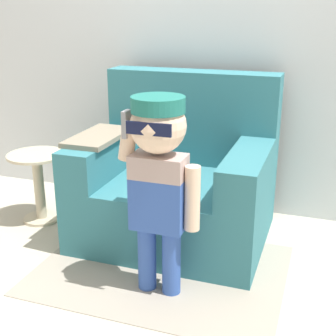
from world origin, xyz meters
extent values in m
plane|color=#BCB29E|center=(0.00, 0.00, 0.00)|extent=(10.00, 10.00, 0.00)
cube|color=silver|center=(0.00, 0.83, 1.30)|extent=(10.00, 0.05, 2.60)
cube|color=teal|center=(0.01, 0.23, 0.20)|extent=(1.14, 0.94, 0.41)
cube|color=teal|center=(0.01, 0.59, 0.71)|extent=(1.14, 0.22, 0.61)
cube|color=teal|center=(-0.45, 0.12, 0.52)|extent=(0.22, 0.73, 0.23)
cube|color=teal|center=(0.48, 0.12, 0.52)|extent=(0.22, 0.73, 0.23)
cube|color=gray|center=(-0.45, 0.12, 0.65)|extent=(0.26, 0.52, 0.03)
cylinder|color=#3356AD|center=(0.06, -0.38, 0.18)|extent=(0.10, 0.10, 0.36)
cylinder|color=#3356AD|center=(0.20, -0.38, 0.18)|extent=(0.10, 0.10, 0.36)
cube|color=#3356AD|center=(0.13, -0.38, 0.50)|extent=(0.27, 0.15, 0.27)
cube|color=#B29993|center=(0.13, -0.38, 0.69)|extent=(0.27, 0.15, 0.11)
sphere|color=beige|center=(0.13, -0.38, 0.89)|extent=(0.27, 0.27, 0.27)
cylinder|color=#1E7066|center=(0.13, -0.38, 0.99)|extent=(0.25, 0.25, 0.07)
cube|color=#1E7066|center=(0.13, -0.26, 0.96)|extent=(0.15, 0.12, 0.01)
cube|color=#0F1433|center=(0.13, -0.50, 0.90)|extent=(0.21, 0.01, 0.06)
cylinder|color=beige|center=(0.30, -0.38, 0.54)|extent=(0.08, 0.08, 0.32)
cylinder|color=beige|center=(-0.02, -0.38, 0.80)|extent=(0.11, 0.08, 0.19)
cube|color=gray|center=(-0.02, -0.40, 0.89)|extent=(0.02, 0.07, 0.13)
cylinder|color=beige|center=(-0.94, 0.15, 0.01)|extent=(0.25, 0.25, 0.02)
cylinder|color=beige|center=(-0.94, 0.15, 0.23)|extent=(0.07, 0.07, 0.46)
cylinder|color=beige|center=(-0.94, 0.15, 0.47)|extent=(0.39, 0.39, 0.02)
cube|color=#9E9384|center=(0.07, -0.19, 0.00)|extent=(1.36, 1.01, 0.01)
camera|label=1|loc=(0.87, -2.37, 1.41)|focal=50.00mm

